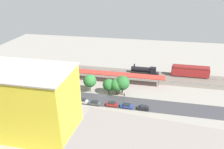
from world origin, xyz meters
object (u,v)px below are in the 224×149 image
(construction_building, at_px, (24,102))
(traffic_light, at_px, (124,99))
(parked_car_2, at_px, (112,104))
(parked_car_3, at_px, (95,103))
(parked_car_1, at_px, (127,106))
(platform_canopy_near, at_px, (106,73))
(street_tree_1, at_px, (109,85))
(street_tree_2, at_px, (122,83))
(parked_car_5, at_px, (65,100))
(locomotive, at_px, (145,70))
(passenger_coach, at_px, (190,71))
(street_tree_0, at_px, (117,85))
(street_tree_3, at_px, (22,75))
(street_tree_4, at_px, (90,81))
(box_truck_0, at_px, (52,104))
(parked_car_0, at_px, (143,108))
(parked_car_4, at_px, (83,101))
(parked_car_6, at_px, (54,98))

(construction_building, xyz_separation_m, traffic_light, (-28.82, -16.83, -6.05))
(parked_car_2, relative_size, parked_car_3, 0.90)
(construction_building, bearing_deg, parked_car_1, -148.29)
(parked_car_2, bearing_deg, platform_canopy_near, -71.88)
(parked_car_1, distance_m, parked_car_3, 12.48)
(street_tree_1, height_order, street_tree_2, street_tree_2)
(parked_car_1, distance_m, parked_car_5, 24.57)
(parked_car_5, xyz_separation_m, street_tree_2, (-21.51, -9.63, 4.81))
(locomotive, bearing_deg, traffic_light, 78.91)
(street_tree_2, xyz_separation_m, traffic_light, (-2.08, 10.17, -1.18))
(passenger_coach, relative_size, parked_car_3, 3.79)
(passenger_coach, relative_size, traffic_light, 2.65)
(locomotive, relative_size, street_tree_0, 1.92)
(parked_car_3, bearing_deg, parked_car_5, 0.77)
(street_tree_3, bearing_deg, platform_canopy_near, -163.75)
(parked_car_1, relative_size, street_tree_4, 0.59)
(box_truck_0, xyz_separation_m, street_tree_2, (-24.55, -14.48, 3.86))
(locomotive, relative_size, traffic_light, 2.11)
(parked_car_0, xyz_separation_m, parked_car_4, (23.73, -0.21, 0.02))
(street_tree_4, bearing_deg, construction_building, 64.55)
(parked_car_0, distance_m, street_tree_2, 14.01)
(traffic_light, bearing_deg, parked_car_3, -3.47)
(parked_car_2, height_order, street_tree_1, street_tree_1)
(platform_canopy_near, bearing_deg, parked_car_0, 132.71)
(parked_car_2, height_order, construction_building, construction_building)
(parked_car_6, xyz_separation_m, street_tree_3, (18.57, -8.79, 4.44))
(street_tree_3, bearing_deg, street_tree_4, 179.62)
(parked_car_0, relative_size, parked_car_6, 0.89)
(platform_canopy_near, bearing_deg, parked_car_4, 75.18)
(locomotive, xyz_separation_m, parked_car_4, (23.06, 32.41, -0.92))
(parked_car_3, relative_size, construction_building, 0.15)
(passenger_coach, bearing_deg, parked_car_1, 49.60)
(parked_car_0, xyz_separation_m, construction_building, (36.07, 17.74, 9.72))
(box_truck_0, bearing_deg, street_tree_0, -147.98)
(construction_building, height_order, box_truck_0, construction_building)
(locomotive, height_order, parked_car_2, locomotive)
(traffic_light, bearing_deg, parked_car_1, -131.88)
(parked_car_0, distance_m, street_tree_3, 55.73)
(street_tree_2, bearing_deg, locomotive, -110.33)
(parked_car_0, relative_size, street_tree_4, 0.51)
(street_tree_1, height_order, street_tree_4, street_tree_4)
(street_tree_1, bearing_deg, traffic_light, 128.15)
(construction_building, bearing_deg, parked_car_0, -153.12)
(street_tree_1, bearing_deg, box_truck_0, 36.90)
(parked_car_0, relative_size, street_tree_3, 0.50)
(parked_car_2, height_order, street_tree_2, street_tree_2)
(parked_car_1, height_order, parked_car_6, parked_car_6)
(construction_building, distance_m, street_tree_4, 30.34)
(parked_car_2, relative_size, street_tree_3, 0.52)
(platform_canopy_near, bearing_deg, parked_car_5, 58.81)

